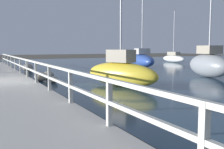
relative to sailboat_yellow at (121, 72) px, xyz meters
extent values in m
cube|color=beige|center=(-3.65, -8.59, 0.03)|extent=(0.10, 0.10, 0.97)
cube|color=beige|center=(-3.65, -6.10, 0.03)|extent=(0.10, 0.10, 0.97)
cube|color=beige|center=(-3.65, -3.61, 0.03)|extent=(0.10, 0.10, 0.97)
cube|color=beige|center=(-3.65, -1.12, 0.03)|extent=(0.10, 0.10, 0.97)
cube|color=beige|center=(-3.65, 1.37, 0.03)|extent=(0.10, 0.10, 0.97)
cube|color=beige|center=(-3.65, 3.87, 0.03)|extent=(0.10, 0.10, 0.97)
cube|color=beige|center=(-3.65, 6.36, 0.03)|extent=(0.10, 0.10, 0.97)
cube|color=beige|center=(-3.65, 8.85, 0.03)|extent=(0.10, 0.10, 0.97)
cube|color=beige|center=(-3.65, 11.34, 0.03)|extent=(0.10, 0.10, 0.97)
cube|color=beige|center=(-3.65, 13.84, 0.03)|extent=(0.10, 0.10, 0.97)
cube|color=beige|center=(-3.65, 16.33, 0.03)|extent=(0.10, 0.10, 0.97)
cube|color=beige|center=(-3.65, 18.82, 0.03)|extent=(0.10, 0.10, 0.97)
cube|color=beige|center=(-3.65, 2.62, 0.48)|extent=(0.09, 32.50, 0.08)
cube|color=beige|center=(-3.65, 2.62, 0.03)|extent=(0.09, 32.50, 0.08)
ellipsoid|color=#666056|center=(-1.97, 5.45, -0.55)|extent=(0.39, 0.35, 0.29)
ellipsoid|color=gray|center=(-2.97, 3.65, -0.44)|extent=(0.69, 0.62, 0.52)
ellipsoid|color=gray|center=(-2.35, 4.53, -0.46)|extent=(0.63, 0.56, 0.47)
ellipsoid|color=gray|center=(-2.54, 10.43, -0.40)|extent=(0.79, 0.71, 0.59)
ellipsoid|color=slate|center=(-2.53, 2.68, -0.53)|extent=(0.45, 0.41, 0.34)
ellipsoid|color=gold|center=(0.00, 0.00, -0.12)|extent=(2.43, 4.26, 1.15)
cube|color=#9E937F|center=(0.00, 0.00, 0.75)|extent=(1.12, 1.42, 0.59)
ellipsoid|color=gray|center=(6.83, 1.00, 0.04)|extent=(2.08, 3.88, 1.45)
cube|color=#9E937F|center=(6.83, 1.00, 1.02)|extent=(1.21, 1.52, 0.51)
ellipsoid|color=#2D4C9E|center=(7.99, 10.26, -0.08)|extent=(3.24, 5.97, 1.22)
cube|color=beige|center=(7.99, 10.26, 0.81)|extent=(1.57, 1.94, 0.55)
cylinder|color=silver|center=(7.99, 10.26, 3.05)|extent=(0.09, 0.09, 5.02)
ellipsoid|color=white|center=(16.11, 15.29, -0.24)|extent=(1.31, 4.26, 0.91)
cube|color=#9E937F|center=(16.11, 15.29, 0.42)|extent=(0.84, 1.80, 0.41)
cylinder|color=silver|center=(16.11, 15.29, 2.97)|extent=(0.09, 0.09, 5.50)
camera|label=1|loc=(-5.96, -10.75, 1.12)|focal=42.00mm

